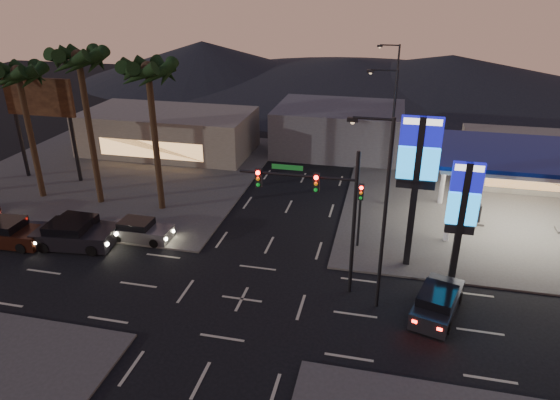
% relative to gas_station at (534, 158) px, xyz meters
% --- Properties ---
extents(ground, '(140.00, 140.00, 0.00)m').
position_rel_gas_station_xyz_m(ground, '(-16.00, -12.00, -5.08)').
color(ground, black).
rests_on(ground, ground).
extents(corner_lot_ne, '(24.00, 24.00, 0.12)m').
position_rel_gas_station_xyz_m(corner_lot_ne, '(0.00, 4.00, -5.02)').
color(corner_lot_ne, '#47443F').
rests_on(corner_lot_ne, ground).
extents(corner_lot_nw, '(24.00, 24.00, 0.12)m').
position_rel_gas_station_xyz_m(corner_lot_nw, '(-32.00, 4.00, -5.02)').
color(corner_lot_nw, '#47443F').
rests_on(corner_lot_nw, ground).
extents(gas_station, '(12.20, 8.20, 5.47)m').
position_rel_gas_station_xyz_m(gas_station, '(0.00, 0.00, 0.00)').
color(gas_station, silver).
rests_on(gas_station, ground).
extents(convenience_store, '(10.00, 6.00, 4.00)m').
position_rel_gas_station_xyz_m(convenience_store, '(2.00, 9.00, -3.08)').
color(convenience_store, '#726B5B').
rests_on(convenience_store, ground).
extents(pylon_sign_tall, '(2.20, 0.35, 9.00)m').
position_rel_gas_station_xyz_m(pylon_sign_tall, '(-7.50, -6.50, 1.31)').
color(pylon_sign_tall, black).
rests_on(pylon_sign_tall, ground).
extents(pylon_sign_short, '(1.60, 0.35, 7.00)m').
position_rel_gas_station_xyz_m(pylon_sign_short, '(-5.00, -7.50, -0.42)').
color(pylon_sign_short, black).
rests_on(pylon_sign_short, ground).
extents(traffic_signal_mast, '(6.10, 0.39, 8.00)m').
position_rel_gas_station_xyz_m(traffic_signal_mast, '(-12.24, -10.01, 0.15)').
color(traffic_signal_mast, black).
rests_on(traffic_signal_mast, ground).
extents(pedestal_signal, '(0.32, 0.39, 4.30)m').
position_rel_gas_station_xyz_m(pedestal_signal, '(-10.50, -5.02, -2.16)').
color(pedestal_signal, black).
rests_on(pedestal_signal, ground).
extents(streetlight_near, '(2.14, 0.25, 10.00)m').
position_rel_gas_station_xyz_m(streetlight_near, '(-9.21, -11.00, 0.64)').
color(streetlight_near, black).
rests_on(streetlight_near, ground).
extents(streetlight_mid, '(2.14, 0.25, 10.00)m').
position_rel_gas_station_xyz_m(streetlight_mid, '(-9.21, 2.00, 0.64)').
color(streetlight_mid, black).
rests_on(streetlight_mid, ground).
extents(streetlight_far, '(2.14, 0.25, 10.00)m').
position_rel_gas_station_xyz_m(streetlight_far, '(-9.21, 16.00, 0.64)').
color(streetlight_far, black).
rests_on(streetlight_far, ground).
extents(palm_a, '(4.41, 4.41, 10.86)m').
position_rel_gas_station_xyz_m(palm_a, '(-25.00, -2.50, 4.35)').
color(palm_a, black).
rests_on(palm_a, ground).
extents(palm_b, '(4.41, 4.41, 11.46)m').
position_rel_gas_station_xyz_m(palm_b, '(-30.00, -2.50, 4.89)').
color(palm_b, black).
rests_on(palm_b, ground).
extents(palm_c, '(4.41, 4.41, 10.26)m').
position_rel_gas_station_xyz_m(palm_c, '(-35.00, -2.50, 3.80)').
color(palm_c, black).
rests_on(palm_c, ground).
extents(billboard, '(6.00, 0.30, 8.50)m').
position_rel_gas_station_xyz_m(billboard, '(-36.50, 1.00, 1.25)').
color(billboard, black).
rests_on(billboard, ground).
extents(building_far_west, '(16.00, 8.00, 4.00)m').
position_rel_gas_station_xyz_m(building_far_west, '(-30.00, 10.00, -3.08)').
color(building_far_west, '#726B5B').
rests_on(building_far_west, ground).
extents(building_far_mid, '(12.00, 9.00, 4.40)m').
position_rel_gas_station_xyz_m(building_far_mid, '(-14.00, 14.00, -2.88)').
color(building_far_mid, '#4C4C51').
rests_on(building_far_mid, ground).
extents(hill_left, '(40.00, 40.00, 6.00)m').
position_rel_gas_station_xyz_m(hill_left, '(-41.00, 48.00, -2.08)').
color(hill_left, black).
rests_on(hill_left, ground).
extents(hill_right, '(50.00, 50.00, 5.00)m').
position_rel_gas_station_xyz_m(hill_right, '(-1.00, 48.00, -2.58)').
color(hill_right, black).
rests_on(hill_right, ground).
extents(hill_center, '(60.00, 60.00, 4.00)m').
position_rel_gas_station_xyz_m(hill_center, '(-16.00, 48.00, -3.08)').
color(hill_center, black).
rests_on(hill_center, ground).
extents(car_lane_a_front, '(5.22, 2.59, 1.65)m').
position_rel_gas_station_xyz_m(car_lane_a_front, '(-28.01, -8.92, -4.32)').
color(car_lane_a_front, black).
rests_on(car_lane_a_front, ground).
extents(car_lane_a_mid, '(4.88, 2.16, 1.57)m').
position_rel_gas_station_xyz_m(car_lane_a_mid, '(-32.28, -9.51, -4.35)').
color(car_lane_a_mid, black).
rests_on(car_lane_a_mid, ground).
extents(car_lane_a_rear, '(4.27, 2.09, 1.35)m').
position_rel_gas_station_xyz_m(car_lane_a_rear, '(-32.56, -8.83, -4.45)').
color(car_lane_a_rear, black).
rests_on(car_lane_a_rear, ground).
extents(car_lane_b_front, '(4.16, 1.79, 1.34)m').
position_rel_gas_station_xyz_m(car_lane_b_front, '(-24.35, -7.12, -4.46)').
color(car_lane_b_front, '#565658').
rests_on(car_lane_b_front, ground).
extents(car_lane_b_mid, '(4.87, 2.13, 1.57)m').
position_rel_gas_station_xyz_m(car_lane_b_mid, '(-28.07, -8.03, -4.35)').
color(car_lane_b_mid, black).
rests_on(car_lane_b_mid, ground).
extents(suv_station, '(2.94, 4.64, 1.44)m').
position_rel_gas_station_xyz_m(suv_station, '(-6.02, -10.98, -4.41)').
color(suv_station, black).
rests_on(suv_station, ground).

